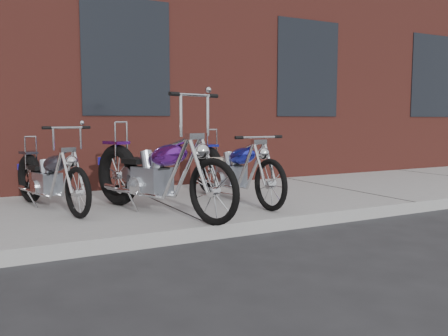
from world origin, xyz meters
TOP-DOWN VIEW (x-y plane):
  - ground at (0.00, 0.00)m, footprint 120.00×120.00m
  - sidewalk at (0.00, 1.50)m, footprint 22.00×3.00m
  - building_brick at (0.00, 8.00)m, footprint 22.00×10.00m
  - chopper_purple at (-0.29, 0.89)m, footprint 0.96×2.35m
  - chopper_blue at (0.92, 1.22)m, footprint 0.53×2.19m
  - chopper_third at (-1.36, 1.76)m, footprint 0.69×1.97m

SIDE VIEW (x-z plane):
  - ground at x=0.00m, z-range 0.00..0.00m
  - sidewalk at x=0.00m, z-range 0.00..0.15m
  - chopper_third at x=-1.36m, z-range 0.00..1.02m
  - chopper_blue at x=0.92m, z-range 0.07..1.02m
  - chopper_purple at x=-0.29m, z-range -0.09..1.28m
  - building_brick at x=0.00m, z-range 0.00..8.00m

